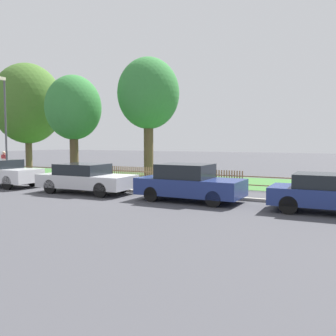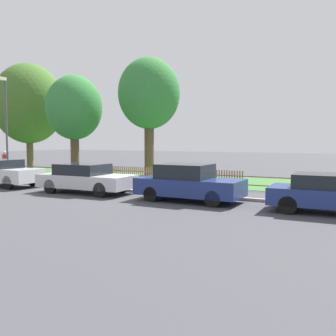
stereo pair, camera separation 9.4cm
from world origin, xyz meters
name	(u,v)px [view 1 (the left image)]	position (x,y,z in m)	size (l,w,h in m)	color
ground_plane	(115,191)	(0.00, 0.00, 0.00)	(120.00, 120.00, 0.00)	#424247
kerb_stone	(117,190)	(0.00, 0.10, 0.06)	(42.21, 0.20, 0.12)	#9E998E
grass_strip	(174,179)	(0.00, 6.22, 0.01)	(42.21, 6.05, 0.01)	#3D7033
park_fence	(149,176)	(0.00, 3.21, 0.46)	(42.21, 0.05, 0.92)	olive
parked_car_black_saloon	(1,172)	(-6.44, -1.13, 0.73)	(4.60, 1.78, 1.40)	silver
parked_car_navy_estate	(86,178)	(-0.85, -1.12, 0.69)	(4.47, 2.01, 1.33)	#BCBCC1
parked_car_red_compact	(189,183)	(4.26, -1.08, 0.73)	(4.17, 1.83, 1.47)	navy
parked_car_white_van	(327,193)	(9.29, -1.19, 0.66)	(3.75, 1.82, 1.30)	navy
covered_motorcycle	(188,177)	(3.18, 1.28, 0.70)	(2.09, 0.93, 1.15)	black
tree_nearest_kerb	(28,104)	(-13.69, 7.38, 5.33)	(5.56, 5.56, 8.54)	brown
tree_behind_motorcycle	(73,108)	(-7.01, 5.17, 4.55)	(3.75, 3.75, 6.75)	brown
tree_mid_park	(148,94)	(-2.60, 7.62, 5.49)	(4.18, 4.18, 7.96)	brown
pedestrian_by_lamp	(4,163)	(-10.23, 2.17, 0.96)	(0.39, 0.39, 1.70)	slate
street_lamp	(4,117)	(-8.10, 0.53, 3.75)	(0.20, 0.79, 6.00)	#47474C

